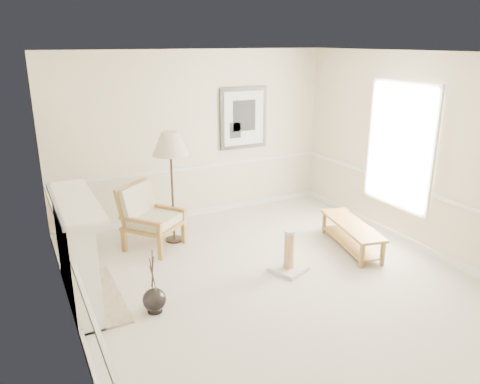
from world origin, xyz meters
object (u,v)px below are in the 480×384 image
(scratching_post, at_px, (289,258))
(bench, at_px, (352,232))
(floor_vase, at_px, (154,300))
(armchair, at_px, (147,214))
(floor_lamp, at_px, (170,147))

(scratching_post, bearing_deg, bench, 9.34)
(floor_vase, xyz_separation_m, bench, (3.20, 0.36, 0.12))
(armchair, bearing_deg, bench, -66.74)
(armchair, distance_m, bench, 3.11)
(armchair, relative_size, floor_lamp, 0.61)
(floor_lamp, distance_m, bench, 3.02)
(floor_lamp, distance_m, scratching_post, 2.40)
(floor_vase, xyz_separation_m, armchair, (0.47, 1.83, 0.38))
(bench, bearing_deg, scratching_post, -170.66)
(floor_vase, relative_size, armchair, 0.75)
(floor_vase, relative_size, floor_lamp, 0.46)
(bench, bearing_deg, floor_vase, -173.55)
(armchair, bearing_deg, floor_lamp, -35.48)
(floor_vase, relative_size, bench, 0.55)
(bench, bearing_deg, floor_lamp, 147.17)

